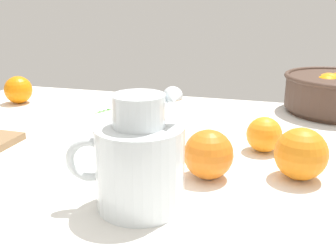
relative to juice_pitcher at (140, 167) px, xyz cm
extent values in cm
cube|color=white|center=(1.63, 20.07, -7.53)|extent=(136.58, 90.69, 3.00)
cylinder|color=#473328|center=(32.40, 59.14, -5.43)|extent=(23.28, 23.28, 1.20)
sphere|color=orange|center=(30.51, 61.06, -0.30)|extent=(8.21, 8.21, 8.21)
sphere|color=orange|center=(29.74, 58.00, -0.20)|extent=(8.04, 8.04, 8.04)
cylinder|color=white|center=(0.07, 0.02, -0.01)|extent=(12.52, 12.52, 12.05)
cylinder|color=white|center=(0.07, 0.02, 8.23)|extent=(7.27, 7.27, 4.43)
cone|color=white|center=(4.49, 1.44, 9.78)|extent=(3.58, 3.71, 2.80)
torus|color=white|center=(-6.65, -2.14, 1.20)|extent=(6.56, 3.13, 6.50)
cylinder|color=#FBA72C|center=(0.07, 0.02, -2.13)|extent=(11.52, 11.52, 7.80)
sphere|color=orange|center=(-51.67, 45.55, -2.24)|extent=(7.58, 7.58, 7.58)
sphere|color=orange|center=(7.75, 11.86, -1.91)|extent=(8.25, 8.25, 8.25)
sphere|color=orange|center=(16.04, 26.45, -2.61)|extent=(6.84, 6.84, 6.84)
sphere|color=orange|center=(22.36, 15.59, -1.70)|extent=(8.66, 8.66, 8.66)
cylinder|color=#43713E|center=(-11.45, 32.53, -5.88)|extent=(8.82, 1.81, 0.30)
sphere|color=#43713E|center=(-14.37, 32.02, -5.73)|extent=(0.96, 0.96, 0.96)
sphere|color=#43713E|center=(-12.91, 32.27, -5.73)|extent=(0.67, 0.67, 0.67)
sphere|color=#43713E|center=(-11.45, 32.53, -5.73)|extent=(0.96, 0.96, 0.96)
sphere|color=#43713E|center=(-9.99, 32.78, -5.73)|extent=(0.71, 0.71, 0.71)
sphere|color=#43713E|center=(-8.52, 33.03, -5.73)|extent=(0.87, 0.87, 0.87)
cylinder|color=#449231|center=(-25.40, 44.10, -5.88)|extent=(2.83, 5.21, 0.30)
sphere|color=#449231|center=(-26.04, 42.83, -5.73)|extent=(0.78, 0.78, 0.78)
sphere|color=#449231|center=(-25.40, 44.10, -5.73)|extent=(0.72, 0.72, 0.72)
sphere|color=#449231|center=(-24.76, 45.37, -5.73)|extent=(0.89, 0.89, 0.89)
camera|label=1|loc=(17.76, -49.15, 23.11)|focal=43.23mm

